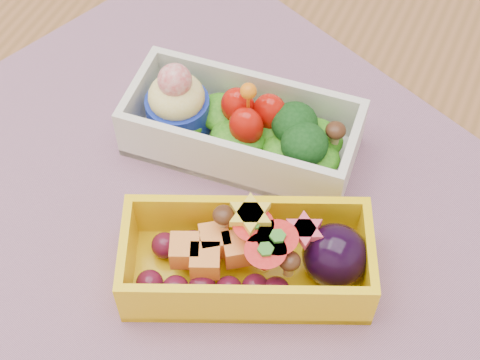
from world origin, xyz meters
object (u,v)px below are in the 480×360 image
at_px(table, 193,267).
at_px(placemat, 229,210).
at_px(bento_white, 241,127).
at_px(bento_yellow, 252,258).

distance_m(table, placemat, 0.11).
bearing_deg(table, placemat, 17.33).
height_order(placemat, bento_white, bento_white).
relative_size(placemat, bento_yellow, 2.71).
bearing_deg(bento_white, placemat, -79.53).
relative_size(table, bento_white, 6.19).
distance_m(placemat, bento_yellow, 0.07).
distance_m(table, bento_yellow, 0.15).
bearing_deg(table, bento_white, 77.81).
xyz_separation_m(table, placemat, (0.03, 0.01, 0.10)).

